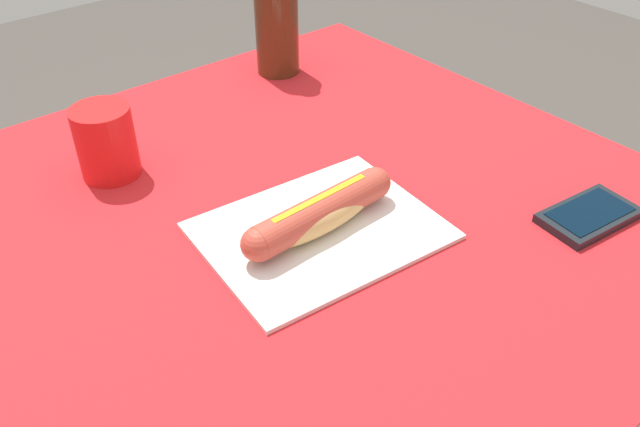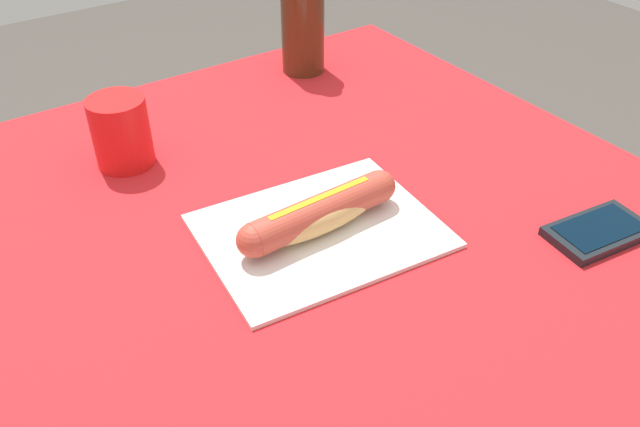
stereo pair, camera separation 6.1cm
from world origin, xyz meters
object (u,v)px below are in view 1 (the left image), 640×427
Objects in this scene: hot_dog at (320,213)px; cell_phone at (589,215)px; soda_bottle at (276,18)px; drinking_cup at (106,142)px.

hot_dog is 0.34m from cell_phone.
soda_bottle is (0.24, 0.41, 0.07)m from hot_dog.
soda_bottle is 0.40m from drinking_cup.
soda_bottle reaches higher than hot_dog.
soda_bottle reaches higher than drinking_cup.
hot_dog is 0.32m from drinking_cup.
drinking_cup is at bearing -162.65° from soda_bottle.
cell_phone is 1.34× the size of drinking_cup.
drinking_cup is at bearing 130.56° from cell_phone.
cell_phone is 0.64m from drinking_cup.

